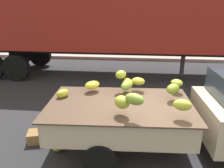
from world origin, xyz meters
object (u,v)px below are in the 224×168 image
at_px(fallen_banana_bunch_near_tailgate, 60,145).
at_px(produce_crate, 40,136).
at_px(pickup_truck, 222,114).
at_px(semi_trailer, 105,16).

bearing_deg(fallen_banana_bunch_near_tailgate, produce_crate, 154.61).
xyz_separation_m(pickup_truck, fallen_banana_bunch_near_tailgate, (-3.38, -0.29, -0.78)).
bearing_deg(pickup_truck, fallen_banana_bunch_near_tailgate, -177.77).
xyz_separation_m(pickup_truck, produce_crate, (-3.94, -0.02, -0.76)).
bearing_deg(semi_trailer, produce_crate, -98.54).
distance_m(semi_trailer, produce_crate, 5.93).
bearing_deg(fallen_banana_bunch_near_tailgate, semi_trailer, 87.35).
distance_m(pickup_truck, semi_trailer, 6.39).
distance_m(fallen_banana_bunch_near_tailgate, produce_crate, 0.63).
distance_m(semi_trailer, fallen_banana_bunch_near_tailgate, 6.13).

